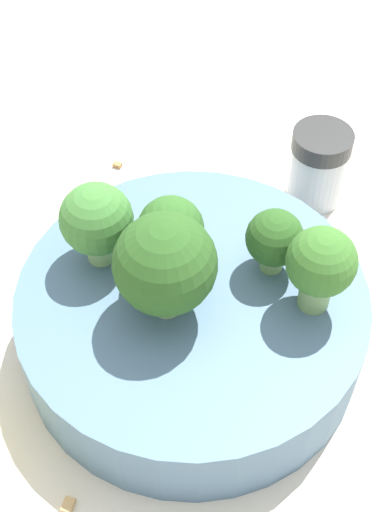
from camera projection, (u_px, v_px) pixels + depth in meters
The scene contains 10 objects.
ground_plane at pixel (192, 342), 0.43m from camera, with size 3.00×3.00×0.00m, color beige.
bowl at pixel (192, 319), 0.41m from camera, with size 0.20×0.20×0.05m, color slate.
broccoli_floret_0 at pixel (170, 271), 0.36m from camera, with size 0.05×0.05×0.06m.
broccoli_floret_1 at pixel (274, 239), 0.39m from camera, with size 0.03×0.03×0.04m.
broccoli_floret_2 at pixel (176, 231), 0.38m from camera, with size 0.04×0.04×0.05m.
broccoli_floret_3 at pixel (321, 265), 0.37m from camera, with size 0.04×0.04×0.05m.
broccoli_floret_4 at pixel (97, 221), 0.39m from camera, with size 0.04×0.04×0.05m.
pepper_shaker at pixel (318, 166), 0.49m from camera, with size 0.04×0.04×0.06m.
almond_crumb_2 at pixel (68, 504), 0.36m from camera, with size 0.01×0.01×0.01m, color tan.
almond_crumb_3 at pixel (117, 163), 0.53m from camera, with size 0.01×0.00×0.01m, color olive.
Camera 1 is at (-0.19, 0.14, 0.36)m, focal length 50.00 mm.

